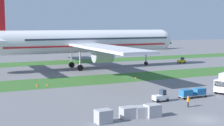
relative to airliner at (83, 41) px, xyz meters
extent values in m
plane|color=slate|center=(-2.44, -55.00, -7.91)|extent=(400.00, 400.00, 0.00)
cube|color=#336028|center=(-2.44, -18.97, -7.91)|extent=(320.00, 12.98, 0.01)
cube|color=#336028|center=(-2.44, 18.99, -7.91)|extent=(320.00, 12.98, 0.01)
cylinder|color=silver|center=(1.64, 0.01, -0.02)|extent=(49.07, 6.82, 6.44)
sphere|color=silver|center=(26.15, 0.20, -0.02)|extent=(6.32, 6.32, 6.32)
cube|color=red|center=(1.64, 0.01, -1.15)|extent=(47.87, 6.94, 0.36)
cube|color=#283342|center=(4.63, 0.04, 0.79)|extent=(43.09, 6.84, 0.44)
cube|color=silver|center=(-1.50, 19.65, -0.66)|extent=(8.02, 32.94, 0.58)
cylinder|color=#A3A3A8|center=(-0.30, 14.73, -2.78)|extent=(4.81, 3.58, 3.54)
cube|color=silver|center=(-1.20, -19.67, -0.66)|extent=(8.02, 32.94, 0.58)
cylinder|color=#A3A3A8|center=(-0.07, -14.73, -2.78)|extent=(4.81, 3.58, 3.54)
cylinder|color=#A3A3A8|center=(20.77, 0.16, -4.15)|extent=(0.44, 0.44, 6.33)
cylinder|color=black|center=(20.77, 0.16, -7.31)|extent=(1.20, 0.43, 1.20)
cylinder|color=#A3A3A8|center=(-2.38, 3.85, -4.02)|extent=(0.44, 0.44, 6.08)
cylinder|color=black|center=(-2.38, 3.85, -7.06)|extent=(1.70, 0.61, 1.70)
cylinder|color=#A3A3A8|center=(-2.32, -3.88, -4.02)|extent=(0.44, 0.44, 6.08)
cylinder|color=black|center=(-2.32, -3.88, -7.06)|extent=(1.70, 0.61, 1.70)
cube|color=silver|center=(-1.90, -43.87, -7.23)|extent=(2.63, 1.35, 0.77)
cube|color=#283342|center=(-1.51, -43.86, -6.39)|extent=(0.72, 1.11, 0.90)
cylinder|color=black|center=(-2.80, -44.44, -7.61)|extent=(0.60, 0.21, 0.60)
cylinder|color=black|center=(-2.82, -43.34, -7.61)|extent=(0.60, 0.21, 0.60)
cylinder|color=black|center=(-0.98, -44.40, -7.61)|extent=(0.60, 0.21, 0.60)
cylinder|color=black|center=(-1.01, -43.30, -7.61)|extent=(0.60, 0.21, 0.60)
cube|color=#A3A3A8|center=(3.20, -43.76, -7.51)|extent=(2.23, 1.55, 0.10)
cube|color=#23669E|center=(3.20, -43.76, -6.91)|extent=(1.96, 1.36, 1.10)
cylinder|color=black|center=(2.37, -44.47, -7.71)|extent=(0.40, 0.13, 0.40)
cylinder|color=black|center=(2.34, -43.09, -7.71)|extent=(0.40, 0.13, 0.40)
cylinder|color=black|center=(4.05, -44.43, -7.71)|extent=(0.40, 0.13, 0.40)
cylinder|color=black|center=(4.02, -43.05, -7.71)|extent=(0.40, 0.13, 0.40)
cube|color=#A3A3A8|center=(6.09, -43.70, -7.51)|extent=(2.23, 1.55, 0.10)
cube|color=#23669E|center=(6.09, -43.70, -6.91)|extent=(1.96, 1.36, 1.10)
cylinder|color=black|center=(5.27, -44.40, -7.71)|extent=(0.40, 0.13, 0.40)
cylinder|color=black|center=(5.24, -43.03, -7.71)|extent=(0.40, 0.13, 0.40)
cylinder|color=black|center=(6.95, -44.37, -7.71)|extent=(0.40, 0.13, 0.40)
cylinder|color=black|center=(6.92, -42.99, -7.71)|extent=(0.40, 0.13, 0.40)
cube|color=silver|center=(11.33, -43.53, -6.33)|extent=(2.98, 3.03, 2.20)
cube|color=#283342|center=(10.37, -43.99, -5.89)|extent=(0.97, 1.90, 0.97)
cylinder|color=black|center=(10.70, -42.72, -7.43)|extent=(1.00, 0.69, 0.96)
cube|color=yellow|center=(34.33, 0.26, -7.23)|extent=(2.61, 1.32, 0.77)
cube|color=#283342|center=(34.72, 0.27, -6.39)|extent=(0.71, 1.10, 0.90)
cylinder|color=black|center=(33.43, -0.29, -7.61)|extent=(0.60, 0.20, 0.60)
cylinder|color=black|center=(33.42, 0.81, -7.61)|extent=(0.60, 0.20, 0.60)
cylinder|color=black|center=(35.25, -0.28, -7.61)|extent=(0.60, 0.20, 0.60)
cylinder|color=black|center=(35.24, 0.82, -7.61)|extent=(0.60, 0.20, 0.60)
cylinder|color=black|center=(-0.05, -48.61, -7.49)|extent=(0.18, 0.18, 0.85)
cylinder|color=black|center=(-0.15, -48.81, -7.49)|extent=(0.18, 0.18, 0.85)
cylinder|color=orange|center=(-0.10, -48.71, -6.75)|extent=(0.36, 0.36, 0.62)
sphere|color=tan|center=(-0.10, -48.71, -6.29)|extent=(0.24, 0.24, 0.24)
cylinder|color=orange|center=(0.00, -48.51, -6.78)|extent=(0.10, 0.10, 0.58)
cylinder|color=orange|center=(-0.21, -48.92, -6.78)|extent=(0.10, 0.10, 0.58)
cube|color=#A3A3A8|center=(-14.98, -50.92, -7.05)|extent=(2.13, 1.77, 1.72)
cube|color=#A3A3A8|center=(-9.22, -50.64, -7.16)|extent=(2.16, 1.80, 1.50)
cube|color=#A3A3A8|center=(-11.19, -50.40, -7.13)|extent=(2.00, 1.60, 1.56)
cube|color=#A3A3A8|center=(-7.80, -51.07, -7.05)|extent=(2.04, 1.65, 1.72)
cone|color=orange|center=(-17.72, -22.33, -7.58)|extent=(0.44, 0.44, 0.66)
cone|color=orange|center=(-15.57, -22.15, -7.68)|extent=(0.44, 0.44, 0.46)
cone|color=orange|center=(5.59, -21.37, -7.62)|extent=(0.44, 0.44, 0.58)
cylinder|color=#4C3823|center=(-8.43, 60.69, -6.15)|extent=(0.70, 0.70, 3.52)
cone|color=#1E4223|center=(-8.43, 60.69, -1.02)|extent=(3.90, 3.90, 6.75)
cylinder|color=#4C3823|center=(3.68, 58.76, -6.40)|extent=(0.70, 0.70, 3.03)
cone|color=#1E4223|center=(3.68, 58.76, -1.92)|extent=(5.10, 5.10, 5.94)
cylinder|color=#4C3823|center=(14.13, 60.22, -6.19)|extent=(0.70, 0.70, 3.45)
cone|color=#1E4223|center=(14.13, 60.22, -1.25)|extent=(4.98, 4.98, 6.42)
cylinder|color=#4C3823|center=(26.80, 57.15, -6.37)|extent=(0.70, 0.70, 3.09)
cone|color=#1E4223|center=(26.80, 57.15, -1.84)|extent=(4.61, 4.61, 5.97)
cylinder|color=#4C3823|center=(37.77, 56.08, -6.52)|extent=(0.70, 0.70, 2.78)
cone|color=#1E4223|center=(37.77, 56.08, -2.03)|extent=(5.91, 5.91, 6.20)
cylinder|color=#4C3823|center=(47.36, 56.50, -6.22)|extent=(0.70, 0.70, 3.38)
cone|color=#1E4223|center=(47.36, 56.50, -1.71)|extent=(4.33, 4.33, 5.65)
cylinder|color=#4C3823|center=(59.38, 57.77, -6.27)|extent=(0.70, 0.70, 3.29)
cone|color=#1E4223|center=(59.38, 57.77, -1.42)|extent=(6.10, 6.10, 6.41)
cylinder|color=#4C3823|center=(68.91, 60.96, -6.62)|extent=(0.70, 0.70, 2.59)
cone|color=#1E4223|center=(68.91, 60.96, -2.68)|extent=(5.28, 5.28, 5.30)
camera|label=1|loc=(-30.51, -88.32, 4.42)|focal=52.33mm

